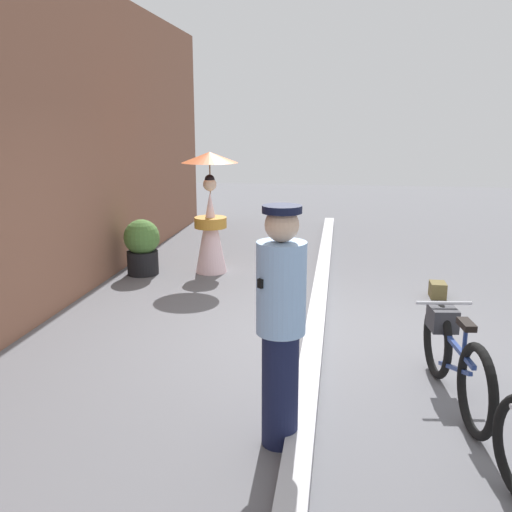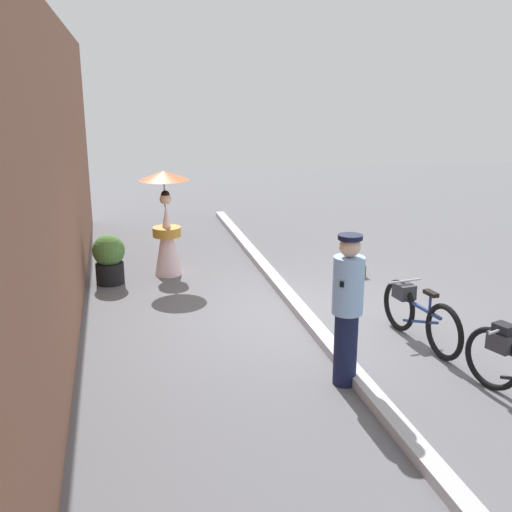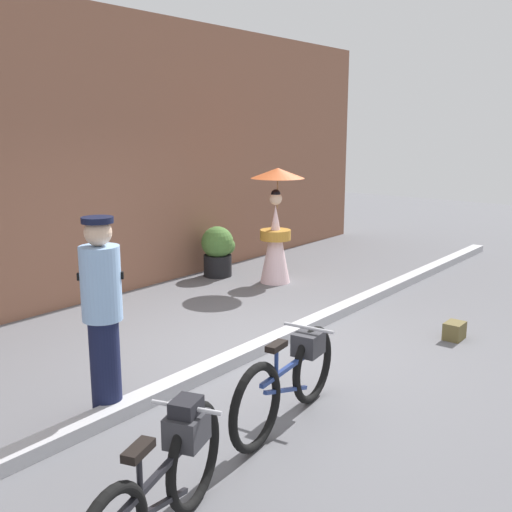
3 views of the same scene
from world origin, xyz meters
The scene contains 9 objects.
ground_plane centered at (0.00, 0.00, 0.00)m, with size 30.00×30.00×0.00m, color slate.
building_wall centered at (0.00, 3.32, 2.05)m, with size 14.00×0.40×4.10m, color brown.
sidewalk_curb centered at (0.00, 0.00, 0.06)m, with size 14.00×0.20×0.12m, color #B2B2B7.
bicycle_near_officer centered at (-2.94, -1.51, 0.42)m, with size 1.62×0.66×0.80m.
bicycle_far_side centered at (-1.21, -1.18, 0.39)m, with size 1.68×0.48×0.77m.
person_officer centered at (-2.07, 0.15, 0.93)m, with size 0.34×0.34×1.73m.
person_with_parasol centered at (2.46, 1.71, 0.94)m, with size 0.85×0.85×1.83m.
potted_plant_by_door centered at (2.18, 2.70, 0.45)m, with size 0.55×0.54×0.84m.
backpack_on_pavement centered at (1.64, -1.54, 0.11)m, with size 0.26×0.20×0.20m.
Camera 3 is at (-5.03, -3.89, 2.44)m, focal length 41.90 mm.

